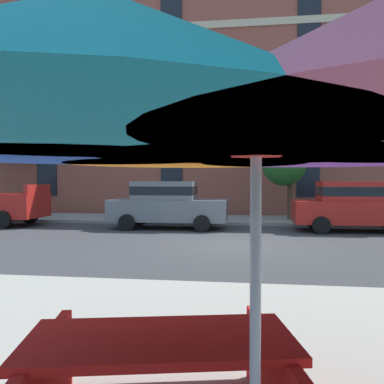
{
  "coord_description": "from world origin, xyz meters",
  "views": [
    {
      "loc": [
        0.45,
        -11.12,
        1.82
      ],
      "look_at": [
        -1.54,
        3.2,
        1.4
      ],
      "focal_mm": 37.36,
      "sensor_mm": 36.0,
      "label": 1
    }
  ],
  "objects_px": {
    "sedan_gray": "(167,203)",
    "patio_umbrella": "(256,109)",
    "picnic_table": "(160,378)",
    "street_tree_middle": "(284,162)",
    "sedan_red": "(355,205)"
  },
  "relations": [
    {
      "from": "patio_umbrella",
      "to": "sedan_gray",
      "type": "bearing_deg",
      "value": 103.47
    },
    {
      "from": "sedan_gray",
      "to": "sedan_red",
      "type": "relative_size",
      "value": 1.0
    },
    {
      "from": "sedan_gray",
      "to": "picnic_table",
      "type": "xyz_separation_m",
      "value": [
        2.42,
        -12.22,
        -0.46
      ]
    },
    {
      "from": "sedan_red",
      "to": "patio_umbrella",
      "type": "distance_m",
      "value": 13.3
    },
    {
      "from": "sedan_red",
      "to": "picnic_table",
      "type": "distance_m",
      "value": 12.99
    },
    {
      "from": "sedan_red",
      "to": "street_tree_middle",
      "type": "relative_size",
      "value": 1.16
    },
    {
      "from": "sedan_gray",
      "to": "sedan_red",
      "type": "xyz_separation_m",
      "value": [
        6.8,
        0.0,
        0.0
      ]
    },
    {
      "from": "sedan_gray",
      "to": "patio_umbrella",
      "type": "relative_size",
      "value": 1.14
    },
    {
      "from": "street_tree_middle",
      "to": "picnic_table",
      "type": "relative_size",
      "value": 1.83
    },
    {
      "from": "sedan_gray",
      "to": "patio_umbrella",
      "type": "xyz_separation_m",
      "value": [
        3.04,
        -12.7,
        1.24
      ]
    },
    {
      "from": "picnic_table",
      "to": "street_tree_middle",
      "type": "bearing_deg",
      "value": 81.85
    },
    {
      "from": "sedan_gray",
      "to": "street_tree_middle",
      "type": "relative_size",
      "value": 1.16
    },
    {
      "from": "street_tree_middle",
      "to": "patio_umbrella",
      "type": "distance_m",
      "value": 15.86
    },
    {
      "from": "sedan_gray",
      "to": "patio_umbrella",
      "type": "height_order",
      "value": "patio_umbrella"
    },
    {
      "from": "sedan_gray",
      "to": "street_tree_middle",
      "type": "xyz_separation_m",
      "value": [
        4.61,
        3.08,
        1.68
      ]
    }
  ]
}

